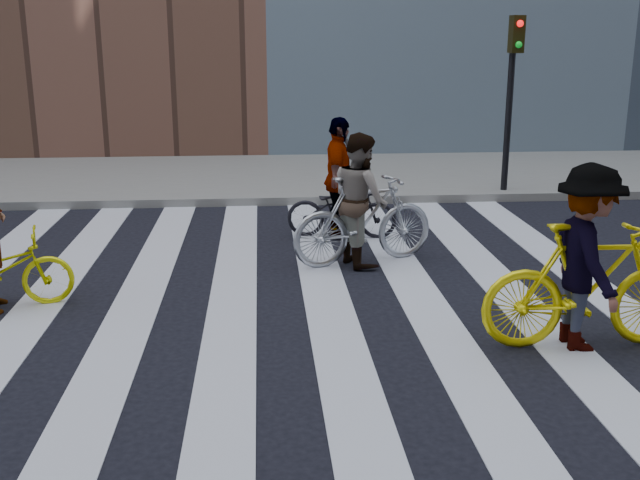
{
  "coord_description": "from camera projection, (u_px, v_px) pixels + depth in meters",
  "views": [
    {
      "loc": [
        -0.19,
        -8.22,
        2.99
      ],
      "look_at": [
        0.49,
        0.3,
        0.64
      ],
      "focal_mm": 42.0,
      "sensor_mm": 36.0,
      "label": 1
    }
  ],
  "objects": [
    {
      "name": "bike_yellow_right",
      "position": [
        588.0,
        286.0,
        7.28
      ],
      "size": [
        2.11,
        0.62,
        1.26
      ],
      "primitive_type": "imported",
      "rotation": [
        0.0,
        0.0,
        1.56
      ],
      "color": "yellow",
      "rests_on": "ground"
    },
    {
      "name": "rider_mid",
      "position": [
        360.0,
        199.0,
        9.91
      ],
      "size": [
        0.89,
        1.02,
        1.77
      ],
      "primitive_type": "imported",
      "rotation": [
        0.0,
        0.0,
        1.87
      ],
      "color": "slate",
      "rests_on": "ground"
    },
    {
      "name": "rider_rear",
      "position": [
        338.0,
        178.0,
        11.19
      ],
      "size": [
        0.64,
        1.14,
        1.83
      ],
      "primitive_type": "imported",
      "rotation": [
        0.0,
        0.0,
        1.38
      ],
      "color": "slate",
      "rests_on": "ground"
    },
    {
      "name": "zebra_crosswalk",
      "position": [
        280.0,
        300.0,
        8.71
      ],
      "size": [
        8.25,
        10.0,
        0.01
      ],
      "color": "silver",
      "rests_on": "ground"
    },
    {
      "name": "sidewalk_far",
      "position": [
        270.0,
        177.0,
        15.9
      ],
      "size": [
        100.0,
        5.0,
        0.15
      ],
      "primitive_type": "cube",
      "color": "gray",
      "rests_on": "ground"
    },
    {
      "name": "ground",
      "position": [
        280.0,
        301.0,
        8.71
      ],
      "size": [
        100.0,
        100.0,
        0.0
      ],
      "primitive_type": "plane",
      "color": "black",
      "rests_on": "ground"
    },
    {
      "name": "rider_right",
      "position": [
        586.0,
        258.0,
        7.2
      ],
      "size": [
        0.7,
        1.19,
        1.83
      ],
      "primitive_type": "imported",
      "rotation": [
        0.0,
        0.0,
        1.56
      ],
      "color": "slate",
      "rests_on": "ground"
    },
    {
      "name": "bike_dark_rear",
      "position": [
        342.0,
        209.0,
        11.32
      ],
      "size": [
        1.75,
        0.89,
        0.87
      ],
      "primitive_type": "imported",
      "rotation": [
        0.0,
        0.0,
        1.38
      ],
      "color": "black",
      "rests_on": "ground"
    },
    {
      "name": "bike_silver_mid",
      "position": [
        364.0,
        220.0,
        9.99
      ],
      "size": [
        2.09,
        1.14,
        1.21
      ],
      "primitive_type": "imported",
      "rotation": [
        0.0,
        0.0,
        1.87
      ],
      "color": "#ABAFB5",
      "rests_on": "ground"
    },
    {
      "name": "traffic_signal",
      "position": [
        513.0,
        75.0,
        13.56
      ],
      "size": [
        0.22,
        0.42,
        3.33
      ],
      "color": "black",
      "rests_on": "ground"
    }
  ]
}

